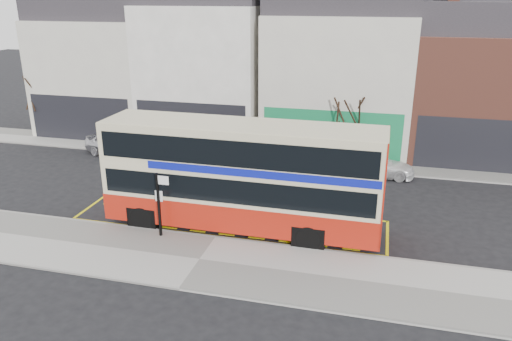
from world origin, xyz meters
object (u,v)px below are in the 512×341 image
(car_silver, at_px, (117,145))
(street_tree_left, at_px, (37,84))
(car_white, at_px, (375,165))
(street_tree_right, at_px, (349,106))
(car_grey, at_px, (212,158))
(bus_stop_post, at_px, (160,198))
(double_decker_bus, at_px, (243,175))

(car_silver, distance_m, street_tree_left, 8.58)
(car_silver, relative_size, car_white, 1.05)
(car_white, xyz_separation_m, street_tree_left, (-23.31, 2.49, 3.13))
(street_tree_right, bearing_deg, car_grey, -162.49)
(car_white, distance_m, street_tree_right, 3.70)
(car_grey, height_order, street_tree_left, street_tree_left)
(bus_stop_post, height_order, street_tree_left, street_tree_left)
(car_silver, distance_m, car_white, 15.83)
(car_silver, bearing_deg, double_decker_bus, -107.17)
(bus_stop_post, distance_m, street_tree_right, 13.38)
(double_decker_bus, relative_size, street_tree_left, 2.15)
(double_decker_bus, height_order, car_grey, double_decker_bus)
(double_decker_bus, distance_m, car_grey, 8.48)
(car_silver, bearing_deg, street_tree_right, -62.87)
(street_tree_left, height_order, street_tree_right, street_tree_left)
(double_decker_bus, distance_m, car_silver, 13.16)
(double_decker_bus, relative_size, car_silver, 2.62)
(double_decker_bus, relative_size, bus_stop_post, 4.24)
(car_grey, xyz_separation_m, car_white, (9.33, 1.03, 0.00))
(street_tree_left, bearing_deg, car_grey, -14.14)
(car_silver, xyz_separation_m, car_grey, (6.49, -0.57, -0.15))
(car_silver, height_order, car_grey, car_silver)
(double_decker_bus, bearing_deg, bus_stop_post, -148.91)
(bus_stop_post, xyz_separation_m, street_tree_right, (6.68, 11.46, 1.75))
(car_white, bearing_deg, street_tree_right, 52.58)
(car_white, bearing_deg, car_silver, 92.46)
(bus_stop_post, distance_m, car_grey, 9.19)
(car_white, height_order, street_tree_right, street_tree_right)
(bus_stop_post, relative_size, street_tree_left, 0.51)
(bus_stop_post, bearing_deg, street_tree_left, 140.22)
(bus_stop_post, relative_size, car_grey, 0.74)
(car_grey, relative_size, street_tree_left, 0.68)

